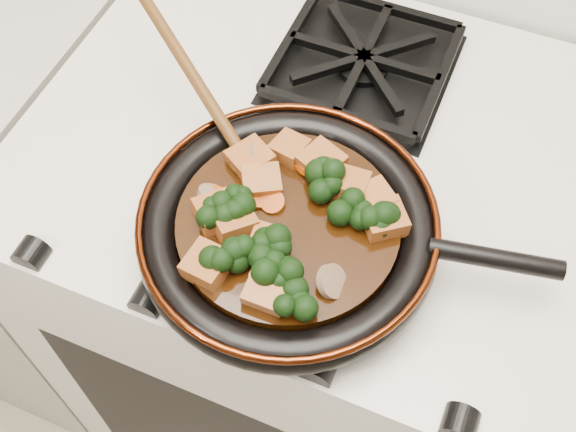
% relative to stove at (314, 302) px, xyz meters
% --- Properties ---
extents(stove, '(0.76, 0.60, 0.90)m').
position_rel_stove_xyz_m(stove, '(0.00, 0.00, 0.00)').
color(stove, beige).
rests_on(stove, ground).
extents(burner_grate_front, '(0.23, 0.23, 0.03)m').
position_rel_stove_xyz_m(burner_grate_front, '(0.00, -0.14, 0.46)').
color(burner_grate_front, black).
rests_on(burner_grate_front, stove).
extents(burner_grate_back, '(0.23, 0.23, 0.03)m').
position_rel_stove_xyz_m(burner_grate_back, '(0.00, 0.14, 0.46)').
color(burner_grate_back, black).
rests_on(burner_grate_back, stove).
extents(skillet, '(0.45, 0.33, 0.05)m').
position_rel_stove_xyz_m(skillet, '(0.02, -0.16, 0.49)').
color(skillet, black).
rests_on(skillet, burner_grate_front).
extents(braising_sauce, '(0.24, 0.24, 0.02)m').
position_rel_stove_xyz_m(braising_sauce, '(0.01, -0.16, 0.50)').
color(braising_sauce, black).
rests_on(braising_sauce, skillet).
extents(tofu_cube_0, '(0.06, 0.06, 0.03)m').
position_rel_stove_xyz_m(tofu_cube_0, '(-0.05, -0.10, 0.52)').
color(tofu_cube_0, brown).
rests_on(tofu_cube_0, braising_sauce).
extents(tofu_cube_1, '(0.06, 0.06, 0.03)m').
position_rel_stove_xyz_m(tofu_cube_1, '(0.02, -0.08, 0.52)').
color(tofu_cube_1, brown).
rests_on(tofu_cube_1, braising_sauce).
extents(tofu_cube_2, '(0.04, 0.04, 0.03)m').
position_rel_stove_xyz_m(tofu_cube_2, '(0.06, -0.09, 0.52)').
color(tofu_cube_2, brown).
rests_on(tofu_cube_2, braising_sauce).
extents(tofu_cube_3, '(0.06, 0.06, 0.02)m').
position_rel_stove_xyz_m(tofu_cube_3, '(0.11, -0.12, 0.52)').
color(tofu_cube_3, brown).
rests_on(tofu_cube_3, braising_sauce).
extents(tofu_cube_4, '(0.05, 0.05, 0.02)m').
position_rel_stove_xyz_m(tofu_cube_4, '(0.09, -0.10, 0.52)').
color(tofu_cube_4, brown).
rests_on(tofu_cube_4, braising_sauce).
extents(tofu_cube_5, '(0.04, 0.04, 0.03)m').
position_rel_stove_xyz_m(tofu_cube_5, '(0.03, -0.25, 0.52)').
color(tofu_cube_5, brown).
rests_on(tofu_cube_5, braising_sauce).
extents(tofu_cube_6, '(0.05, 0.05, 0.03)m').
position_rel_stove_xyz_m(tofu_cube_6, '(-0.04, -0.24, 0.52)').
color(tofu_cube_6, brown).
rests_on(tofu_cube_6, braising_sauce).
extents(tofu_cube_7, '(0.06, 0.06, 0.03)m').
position_rel_stove_xyz_m(tofu_cube_7, '(-0.04, -0.18, 0.52)').
color(tofu_cube_7, brown).
rests_on(tofu_cube_7, braising_sauce).
extents(tofu_cube_8, '(0.06, 0.06, 0.03)m').
position_rel_stove_xyz_m(tofu_cube_8, '(-0.06, -0.18, 0.52)').
color(tofu_cube_8, brown).
rests_on(tofu_cube_8, braising_sauce).
extents(tofu_cube_9, '(0.05, 0.05, 0.03)m').
position_rel_stove_xyz_m(tofu_cube_9, '(-0.02, -0.07, 0.52)').
color(tofu_cube_9, brown).
rests_on(tofu_cube_9, braising_sauce).
extents(tofu_cube_10, '(0.06, 0.05, 0.03)m').
position_rel_stove_xyz_m(tofu_cube_10, '(-0.03, -0.13, 0.52)').
color(tofu_cube_10, brown).
rests_on(tofu_cube_10, braising_sauce).
extents(tofu_cube_11, '(0.04, 0.04, 0.02)m').
position_rel_stove_xyz_m(tofu_cube_11, '(0.01, -0.19, 0.52)').
color(tofu_cube_11, brown).
rests_on(tofu_cube_11, braising_sauce).
extents(broccoli_floret_0, '(0.07, 0.07, 0.06)m').
position_rel_stove_xyz_m(broccoli_floret_0, '(0.01, -0.21, 0.52)').
color(broccoli_floret_0, black).
rests_on(broccoli_floret_0, braising_sauce).
extents(broccoli_floret_1, '(0.07, 0.07, 0.07)m').
position_rel_stove_xyz_m(broccoli_floret_1, '(-0.05, -0.17, 0.52)').
color(broccoli_floret_1, black).
rests_on(broccoli_floret_1, braising_sauce).
extents(broccoli_floret_2, '(0.07, 0.07, 0.05)m').
position_rel_stove_xyz_m(broccoli_floret_2, '(0.01, -0.21, 0.52)').
color(broccoli_floret_2, black).
rests_on(broccoli_floret_2, braising_sauce).
extents(broccoli_floret_3, '(0.08, 0.08, 0.06)m').
position_rel_stove_xyz_m(broccoli_floret_3, '(0.08, -0.13, 0.52)').
color(broccoli_floret_3, black).
rests_on(broccoli_floret_3, braising_sauce).
extents(broccoli_floret_4, '(0.08, 0.07, 0.06)m').
position_rel_stove_xyz_m(broccoli_floret_4, '(0.10, -0.12, 0.52)').
color(broccoli_floret_4, black).
rests_on(broccoli_floret_4, braising_sauce).
extents(broccoli_floret_5, '(0.09, 0.09, 0.06)m').
position_rel_stove_xyz_m(broccoli_floret_5, '(0.06, -0.25, 0.52)').
color(broccoli_floret_5, black).
rests_on(broccoli_floret_5, braising_sauce).
extents(broccoli_floret_6, '(0.07, 0.07, 0.05)m').
position_rel_stove_xyz_m(broccoli_floret_6, '(-0.05, -0.19, 0.52)').
color(broccoli_floret_6, black).
rests_on(broccoli_floret_6, braising_sauce).
extents(broccoli_floret_7, '(0.08, 0.09, 0.07)m').
position_rel_stove_xyz_m(broccoli_floret_7, '(0.03, -0.22, 0.52)').
color(broccoli_floret_7, black).
rests_on(broccoli_floret_7, braising_sauce).
extents(broccoli_floret_8, '(0.08, 0.08, 0.06)m').
position_rel_stove_xyz_m(broccoli_floret_8, '(-0.02, -0.23, 0.52)').
color(broccoli_floret_8, black).
rests_on(broccoli_floret_8, braising_sauce).
extents(broccoli_floret_9, '(0.07, 0.07, 0.07)m').
position_rel_stove_xyz_m(broccoli_floret_9, '(0.03, -0.10, 0.52)').
color(broccoli_floret_9, black).
rests_on(broccoli_floret_9, braising_sauce).
extents(carrot_coin_0, '(0.03, 0.03, 0.01)m').
position_rel_stove_xyz_m(carrot_coin_0, '(0.02, -0.23, 0.51)').
color(carrot_coin_0, '#A43604').
rests_on(carrot_coin_0, braising_sauce).
extents(carrot_coin_1, '(0.03, 0.03, 0.01)m').
position_rel_stove_xyz_m(carrot_coin_1, '(0.00, -0.08, 0.51)').
color(carrot_coin_1, '#A43604').
rests_on(carrot_coin_1, braising_sauce).
extents(carrot_coin_2, '(0.03, 0.03, 0.02)m').
position_rel_stove_xyz_m(carrot_coin_2, '(-0.03, -0.14, 0.51)').
color(carrot_coin_2, '#A43604').
rests_on(carrot_coin_2, braising_sauce).
extents(carrot_coin_3, '(0.03, 0.03, 0.02)m').
position_rel_stove_xyz_m(carrot_coin_3, '(0.01, -0.08, 0.51)').
color(carrot_coin_3, '#A43604').
rests_on(carrot_coin_3, braising_sauce).
extents(carrot_coin_4, '(0.03, 0.03, 0.02)m').
position_rel_stove_xyz_m(carrot_coin_4, '(-0.01, -0.14, 0.51)').
color(carrot_coin_4, '#A43604').
rests_on(carrot_coin_4, braising_sauce).
extents(carrot_coin_5, '(0.03, 0.03, 0.02)m').
position_rel_stove_xyz_m(carrot_coin_5, '(-0.07, -0.16, 0.51)').
color(carrot_coin_5, '#A43604').
rests_on(carrot_coin_5, braising_sauce).
extents(mushroom_slice_0, '(0.04, 0.05, 0.03)m').
position_rel_stove_xyz_m(mushroom_slice_0, '(-0.05, -0.09, 0.52)').
color(mushroom_slice_0, brown).
rests_on(mushroom_slice_0, braising_sauce).
extents(mushroom_slice_1, '(0.03, 0.04, 0.03)m').
position_rel_stove_xyz_m(mushroom_slice_1, '(0.09, -0.21, 0.52)').
color(mushroom_slice_1, brown).
rests_on(mushroom_slice_1, braising_sauce).
extents(mushroom_slice_2, '(0.04, 0.04, 0.02)m').
position_rel_stove_xyz_m(mushroom_slice_2, '(-0.07, -0.16, 0.52)').
color(mushroom_slice_2, brown).
rests_on(mushroom_slice_2, braising_sauce).
extents(mushroom_slice_3, '(0.05, 0.05, 0.02)m').
position_rel_stove_xyz_m(mushroom_slice_3, '(0.03, -0.24, 0.52)').
color(mushroom_slice_3, brown).
rests_on(mushroom_slice_3, braising_sauce).
extents(wooden_spoon, '(0.15, 0.11, 0.25)m').
position_rel_stove_xyz_m(wooden_spoon, '(-0.12, -0.06, 0.53)').
color(wooden_spoon, '#4C2C10').
rests_on(wooden_spoon, braising_sauce).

